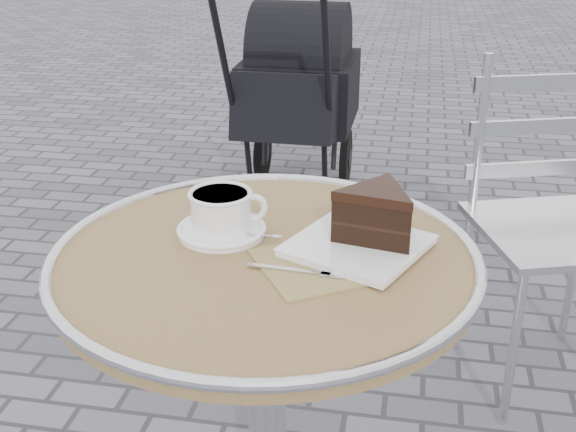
% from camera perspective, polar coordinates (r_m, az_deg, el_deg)
% --- Properties ---
extents(cafe_table, '(0.72, 0.72, 0.74)m').
position_cam_1_polar(cafe_table, '(1.28, -1.74, -9.53)').
color(cafe_table, silver).
rests_on(cafe_table, ground).
extents(cappuccino_set, '(0.18, 0.15, 0.08)m').
position_cam_1_polar(cappuccino_set, '(1.26, -5.22, 0.04)').
color(cappuccino_set, white).
rests_on(cappuccino_set, cafe_table).
extents(cake_plate_set, '(0.32, 0.32, 0.11)m').
position_cam_1_polar(cake_plate_set, '(1.20, 6.58, -0.45)').
color(cake_plate_set, '#937B51').
rests_on(cake_plate_set, cafe_table).
extents(bistro_chair, '(0.51, 0.51, 0.90)m').
position_cam_1_polar(bistro_chair, '(2.07, 19.78, 2.32)').
color(bistro_chair, silver).
rests_on(bistro_chair, ground).
extents(baby_stroller, '(0.46, 0.95, 0.99)m').
position_cam_1_polar(baby_stroller, '(3.14, 0.63, 8.84)').
color(baby_stroller, black).
rests_on(baby_stroller, ground).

